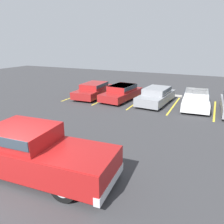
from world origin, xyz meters
TOP-DOWN VIEW (x-y plane):
  - ground_plane at (0.00, 0.00)m, footprint 60.00×60.00m
  - stall_stripe_a at (-5.50, 12.26)m, footprint 0.12×5.25m
  - stall_stripe_b at (-2.68, 12.26)m, footprint 0.12×5.25m
  - stall_stripe_c at (0.13, 12.26)m, footprint 0.12×5.25m
  - stall_stripe_d at (2.94, 12.26)m, footprint 0.12×5.25m
  - stall_stripe_e at (5.75, 12.26)m, footprint 0.12×5.25m
  - pickup_truck at (0.01, 0.98)m, footprint 6.24×2.47m
  - parked_sedan_a at (-3.96, 12.25)m, footprint 2.10×4.81m
  - parked_sedan_b at (-1.32, 12.22)m, footprint 2.25×4.60m
  - parked_sedan_c at (1.55, 12.27)m, footprint 2.17×4.53m
  - parked_sedan_d at (4.43, 12.52)m, footprint 2.09×4.63m
  - wheel_stop_curb at (2.25, 15.31)m, footprint 1.69×0.20m

SIDE VIEW (x-z plane):
  - ground_plane at x=0.00m, z-range 0.00..0.00m
  - stall_stripe_a at x=-5.50m, z-range 0.00..0.01m
  - stall_stripe_b at x=-2.68m, z-range 0.00..0.01m
  - stall_stripe_c at x=0.13m, z-range 0.00..0.01m
  - stall_stripe_d at x=2.94m, z-range 0.00..0.01m
  - stall_stripe_e at x=5.75m, z-range 0.00..0.01m
  - wheel_stop_curb at x=2.25m, z-range 0.00..0.14m
  - parked_sedan_a at x=-3.96m, z-range 0.04..1.22m
  - parked_sedan_d at x=4.43m, z-range 0.04..1.23m
  - parked_sedan_c at x=1.55m, z-range 0.04..1.28m
  - parked_sedan_b at x=-1.32m, z-range 0.05..1.27m
  - pickup_truck at x=0.01m, z-range 0.00..1.77m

